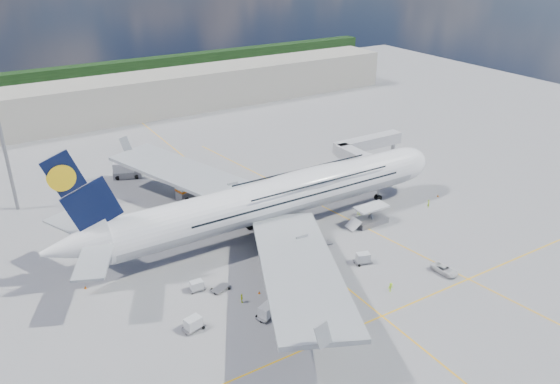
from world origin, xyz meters
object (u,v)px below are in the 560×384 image
cargo_loader (370,218)px  cone_wing_left_outer (210,201)px  service_van (445,270)px  cone_wing_left_inner (188,213)px  cone_tail (85,287)px  dolly_row_a (197,286)px  jet_bridge (364,150)px  cone_nose (438,196)px  crew_nose (429,204)px  catering_truck_inner (191,189)px  crew_tug (391,287)px  light_mast (4,148)px  crew_loader (360,211)px  cone_wing_right_outer (316,315)px  dolly_back (193,323)px  dolly_row_b (267,311)px  dolly_row_c (220,288)px  baggage_tug (273,259)px  crew_van (370,211)px  cone_wing_right_inner (259,292)px  dolly_nose_far (363,258)px  crew_wing (242,298)px  catering_truck_outer (127,170)px  dolly_nose_near (325,243)px

cargo_loader → cone_wing_left_outer: bearing=132.3°
service_van → cone_wing_left_inner: (-27.66, 41.37, -0.33)m
cone_tail → dolly_row_a: bearing=-32.9°
jet_bridge → cone_nose: jet_bridge is taller
crew_nose → jet_bridge: bearing=43.9°
dolly_row_a → catering_truck_inner: size_ratio=0.36×
crew_tug → light_mast: bearing=133.0°
dolly_row_a → cone_wing_left_inner: bearing=72.7°
crew_loader → cone_wing_right_outer: size_ratio=4.12×
dolly_back → cone_wing_right_outer: bearing=-35.2°
dolly_back → cone_nose: size_ratio=6.50×
cone_wing_left_inner → cone_wing_right_outer: bearing=-85.5°
service_van → cone_wing_left_inner: service_van is taller
cone_wing_left_inner → cone_wing_left_outer: 6.57m
dolly_row_b → dolly_row_c: 10.04m
baggage_tug → cone_wing_right_outer: (-2.08, -15.44, -0.62)m
dolly_row_a → crew_nose: crew_nose is taller
crew_van → cone_wing_right_outer: 34.38m
cone_nose → cone_wing_left_inner: cone_wing_left_inner is taller
catering_truck_inner → cone_wing_right_inner: (-4.82, -37.50, -1.74)m
dolly_row_c → catering_truck_inner: 34.88m
crew_van → cone_wing_left_outer: bearing=17.8°
dolly_row_b → cone_wing_left_inner: (3.00, 36.15, -0.80)m
dolly_row_c → cone_wing_left_inner: (5.77, 26.54, -0.05)m
dolly_row_c → dolly_nose_far: size_ratio=1.03×
crew_tug → dolly_row_a: bearing=154.5°
dolly_row_c → cone_wing_left_outer: 31.50m
baggage_tug → crew_tug: bearing=-69.2°
jet_bridge → cargo_loader: (-12.99, -18.04, -5.60)m
light_mast → dolly_row_b: (25.58, -56.50, -12.11)m
dolly_row_c → crew_tug: size_ratio=2.18×
crew_loader → cone_wing_left_outer: 30.76m
cone_wing_right_outer → crew_nose: bearing=23.2°
cargo_loader → cone_wing_left_inner: cargo_loader is taller
dolly_row_b → cone_wing_left_outer: 39.87m
crew_loader → cone_nose: (19.71, -1.97, -0.76)m
dolly_row_a → cone_tail: bearing=149.7°
service_van → baggage_tug: bearing=135.3°
dolly_nose_far → dolly_row_c: bearing=-174.6°
crew_wing → cone_wing_left_outer: size_ratio=2.66×
jet_bridge → service_van: bearing=-109.8°
crew_tug → catering_truck_inner: bearing=111.6°
dolly_back → crew_loader: (41.90, 15.15, -0.04)m
light_mast → dolly_row_a: bearing=-66.5°
crew_nose → baggage_tug: bearing=131.2°
dolly_nose_far → dolly_back: bearing=-159.6°
dolly_back → catering_truck_outer: 58.17m
dolly_nose_near → cone_wing_right_outer: bearing=-115.1°
cone_nose → cone_tail: bearing=176.2°
light_mast → dolly_row_b: size_ratio=7.02×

